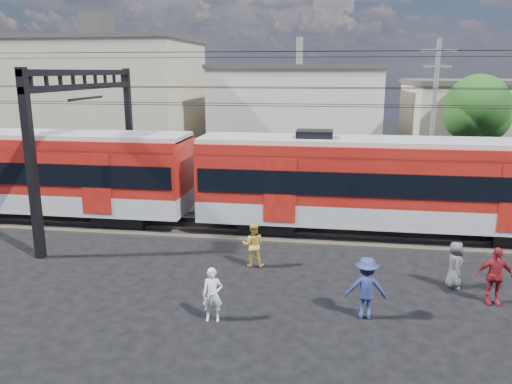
{
  "coord_description": "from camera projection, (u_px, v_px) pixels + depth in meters",
  "views": [
    {
      "loc": [
        0.74,
        -12.8,
        6.86
      ],
      "look_at": [
        -2.0,
        5.0,
        2.48
      ],
      "focal_mm": 35.0,
      "sensor_mm": 36.0,
      "label": 1
    }
  ],
  "objects": [
    {
      "name": "rail_far",
      "position": [
        313.0,
        224.0,
        22.39
      ],
      "size": [
        70.0,
        0.12,
        0.12
      ],
      "primitive_type": "cube",
      "color": "#59544C",
      "rests_on": "track_bed"
    },
    {
      "name": "tree_near",
      "position": [
        480.0,
        110.0,
        28.94
      ],
      "size": [
        3.82,
        3.64,
        6.72
      ],
      "color": "#382619",
      "rests_on": "ground"
    },
    {
      "name": "pedestrian_d",
      "position": [
        495.0,
        276.0,
        14.92
      ],
      "size": [
        1.06,
        0.45,
        1.8
      ],
      "primitive_type": "imported",
      "rotation": [
        0.0,
        0.0,
        0.01
      ],
      "color": "maroon",
      "rests_on": "ground"
    },
    {
      "name": "pedestrian_a",
      "position": [
        213.0,
        295.0,
        13.93
      ],
      "size": [
        0.61,
        0.44,
        1.56
      ],
      "primitive_type": "imported",
      "rotation": [
        0.0,
        0.0,
        0.13
      ],
      "color": "silver",
      "rests_on": "ground"
    },
    {
      "name": "commuter_train",
      "position": [
        396.0,
        182.0,
        20.64
      ],
      "size": [
        50.3,
        3.08,
        4.17
      ],
      "color": "black",
      "rests_on": "ground"
    },
    {
      "name": "rail_near",
      "position": [
        311.0,
        234.0,
        20.94
      ],
      "size": [
        70.0,
        0.12,
        0.12
      ],
      "primitive_type": "cube",
      "color": "#59544C",
      "rests_on": "track_bed"
    },
    {
      "name": "track_bed",
      "position": [
        312.0,
        232.0,
        21.69
      ],
      "size": [
        70.0,
        3.4,
        0.12
      ],
      "primitive_type": "cube",
      "color": "#2D2823",
      "rests_on": "ground"
    },
    {
      "name": "pedestrian_b",
      "position": [
        253.0,
        245.0,
        17.86
      ],
      "size": [
        0.84,
        0.68,
        1.62
      ],
      "primitive_type": "imported",
      "rotation": [
        0.0,
        0.0,
        3.22
      ],
      "color": "gold",
      "rests_on": "ground"
    },
    {
      "name": "building_west",
      "position": [
        102.0,
        100.0,
        38.49
      ],
      "size": [
        14.28,
        10.2,
        9.3
      ],
      "color": "#B6A78B",
      "rests_on": "ground"
    },
    {
      "name": "catenary",
      "position": [
        116.0,
        112.0,
        21.77
      ],
      "size": [
        70.0,
        9.3,
        7.52
      ],
      "color": "black",
      "rests_on": "ground"
    },
    {
      "name": "pedestrian_e",
      "position": [
        455.0,
        265.0,
        16.08
      ],
      "size": [
        0.53,
        0.78,
        1.56
      ],
      "primitive_type": "imported",
      "rotation": [
        0.0,
        0.0,
        1.52
      ],
      "color": "#494A4E",
      "rests_on": "ground"
    },
    {
      "name": "utility_pole_mid",
      "position": [
        433.0,
        116.0,
        26.47
      ],
      "size": [
        1.8,
        0.24,
        8.5
      ],
      "color": "slate",
      "rests_on": "ground"
    },
    {
      "name": "ground",
      "position": [
        299.0,
        322.0,
        14.02
      ],
      "size": [
        120.0,
        120.0,
        0.0
      ],
      "primitive_type": "plane",
      "color": "black",
      "rests_on": "ground"
    },
    {
      "name": "pedestrian_c",
      "position": [
        366.0,
        288.0,
        14.06
      ],
      "size": [
        1.19,
        0.71,
        1.81
      ],
      "primitive_type": "imported",
      "rotation": [
        0.0,
        0.0,
        3.18
      ],
      "color": "navy",
      "rests_on": "ground"
    },
    {
      "name": "building_midwest",
      "position": [
        298.0,
        113.0,
        39.39
      ],
      "size": [
        12.24,
        12.24,
        7.3
      ],
      "color": "beige",
      "rests_on": "ground"
    }
  ]
}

